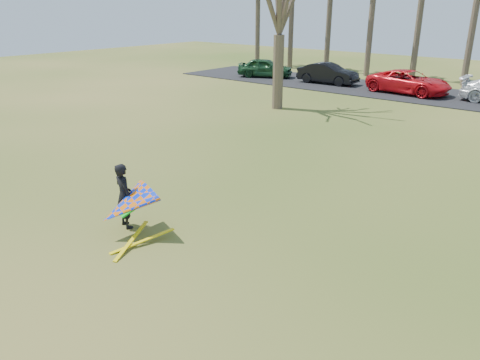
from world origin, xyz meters
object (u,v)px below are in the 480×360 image
Objects in this scene: car_0 at (265,68)px; kite_flyer at (127,204)px; car_2 at (409,82)px; car_1 at (328,73)px.

car_0 is 1.90× the size of kite_flyer.
car_2 is 2.35× the size of kite_flyer.
kite_flyer reaches higher than car_2.
car_0 is 0.97× the size of car_1.
kite_flyer is (8.67, -25.57, 0.03)m from car_1.
car_1 is at bearing 94.69° from car_2.
car_1 is at bearing 108.73° from kite_flyer.
car_0 is 12.16m from car_2.
car_0 is 5.76m from car_1.
car_1 is 1.96× the size of kite_flyer.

